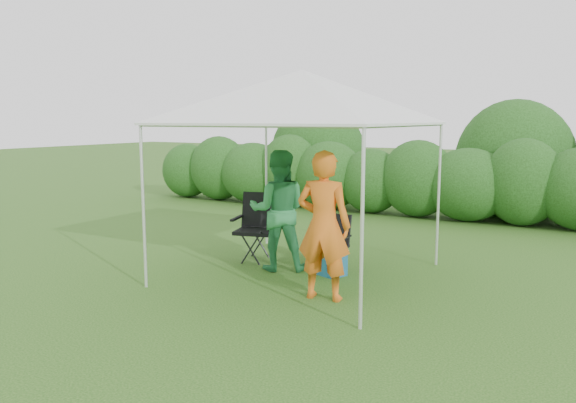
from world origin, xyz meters
The scene contains 9 objects.
ground centered at (0.00, 0.00, 0.00)m, with size 70.00×70.00×0.00m, color #38641F.
hedge centered at (0.11, 6.00, 0.82)m, with size 14.78×1.53×1.80m.
canopy centered at (0.00, 0.50, 2.46)m, with size 3.10×3.10×2.83m.
chair_right centered at (0.26, 0.96, 0.46)m, with size 0.52×0.48×0.81m.
chair_left centered at (-1.04, 0.98, 0.59)m, with size 0.74×0.70×1.04m.
man centered at (0.72, -0.29, 0.91)m, with size 0.66×0.44×1.82m, color orange.
woman centered at (-0.44, 0.62, 0.87)m, with size 0.85×0.66×1.74m, color #2C8648.
cooler centered at (0.33, 0.72, 0.19)m, with size 0.52×0.45×0.37m.
bottle centered at (0.39, 0.68, 0.48)m, with size 0.06×0.06×0.23m, color #592D0C.
Camera 1 is at (3.61, -6.26, 2.18)m, focal length 35.00 mm.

